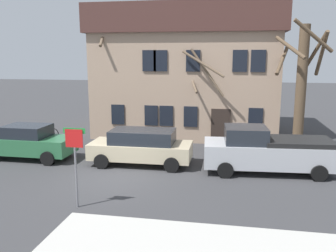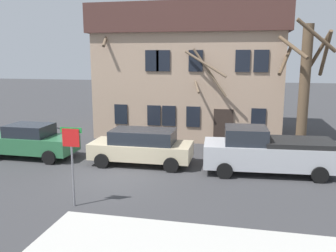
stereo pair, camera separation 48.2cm
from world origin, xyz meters
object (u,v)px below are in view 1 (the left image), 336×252
(tree_bare_near, at_px, (121,73))
(bicycle_leaning, at_px, (47,133))
(building_main, at_px, (188,70))
(tree_bare_mid, at_px, (209,93))
(car_green_sedan, at_px, (28,142))
(tree_bare_far, at_px, (302,82))
(pickup_truck_silver, at_px, (267,150))
(street_sign_pole, at_px, (75,152))
(car_beige_wagon, at_px, (141,146))

(tree_bare_near, xyz_separation_m, bicycle_leaning, (-4.59, -1.04, -3.70))
(building_main, height_order, tree_bare_mid, building_main)
(tree_bare_mid, relative_size, car_green_sedan, 1.19)
(building_main, distance_m, tree_bare_near, 4.73)
(tree_bare_mid, height_order, tree_bare_far, tree_bare_far)
(bicycle_leaning, bearing_deg, tree_bare_mid, 4.92)
(pickup_truck_silver, bearing_deg, tree_bare_far, 64.00)
(building_main, height_order, street_sign_pole, building_main)
(tree_bare_far, relative_size, pickup_truck_silver, 1.20)
(building_main, height_order, car_green_sedan, building_main)
(tree_bare_far, distance_m, pickup_truck_silver, 5.25)
(building_main, distance_m, pickup_truck_silver, 9.93)
(building_main, xyz_separation_m, bicycle_leaning, (-8.29, -3.98, -3.76))
(tree_bare_near, distance_m, bicycle_leaning, 5.98)
(tree_bare_far, bearing_deg, bicycle_leaning, 179.16)
(building_main, distance_m, street_sign_pole, 13.63)
(pickup_truck_silver, distance_m, street_sign_pole, 8.40)
(tree_bare_near, height_order, street_sign_pole, tree_bare_near)
(tree_bare_far, xyz_separation_m, bicycle_leaning, (-14.83, 0.22, -3.35))
(car_beige_wagon, xyz_separation_m, street_sign_pole, (-0.91, -5.17, 1.05))
(car_beige_wagon, bearing_deg, tree_bare_near, 116.17)
(tree_bare_mid, xyz_separation_m, pickup_truck_silver, (2.91, -5.11, -1.95))
(pickup_truck_silver, xyz_separation_m, street_sign_pole, (-6.64, -5.05, 0.94))
(car_beige_wagon, relative_size, pickup_truck_silver, 0.84)
(tree_bare_mid, bearing_deg, car_green_sedan, -149.86)
(car_green_sedan, relative_size, street_sign_pole, 1.68)
(tree_bare_mid, height_order, bicycle_leaning, tree_bare_mid)
(tree_bare_near, height_order, car_beige_wagon, tree_bare_near)
(tree_bare_near, bearing_deg, tree_bare_mid, -1.93)
(street_sign_pole, bearing_deg, tree_bare_mid, 69.80)
(car_green_sedan, relative_size, car_beige_wagon, 0.96)
(car_green_sedan, distance_m, pickup_truck_silver, 11.57)
(bicycle_leaning, bearing_deg, street_sign_pole, -56.26)
(building_main, relative_size, tree_bare_mid, 2.15)
(tree_bare_far, bearing_deg, car_beige_wagon, -153.03)
(building_main, height_order, pickup_truck_silver, building_main)
(car_beige_wagon, bearing_deg, building_main, 81.85)
(tree_bare_mid, height_order, car_beige_wagon, tree_bare_mid)
(tree_bare_far, xyz_separation_m, car_beige_wagon, (-7.70, -3.92, -2.84))
(tree_bare_near, distance_m, car_green_sedan, 6.96)
(building_main, bearing_deg, pickup_truck_silver, -60.98)
(street_sign_pole, height_order, bicycle_leaning, street_sign_pole)
(bicycle_leaning, bearing_deg, car_green_sedan, -72.88)
(tree_bare_mid, relative_size, car_beige_wagon, 1.15)
(pickup_truck_silver, bearing_deg, car_green_sedan, 179.61)
(tree_bare_mid, xyz_separation_m, tree_bare_far, (4.87, -1.08, 0.79))
(tree_bare_near, distance_m, pickup_truck_silver, 10.29)
(tree_bare_near, bearing_deg, car_beige_wagon, -63.83)
(tree_bare_mid, height_order, pickup_truck_silver, tree_bare_mid)
(tree_bare_mid, height_order, car_green_sedan, tree_bare_mid)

